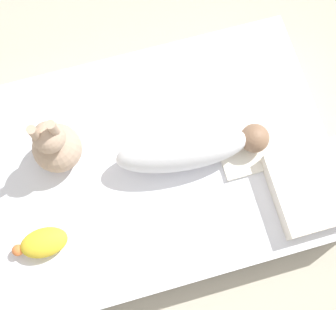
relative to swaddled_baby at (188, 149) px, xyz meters
name	(u,v)px	position (x,y,z in m)	size (l,w,h in m)	color
ground_plane	(156,175)	(0.13, -0.01, -0.31)	(12.00, 12.00, 0.00)	#B2A893
bed_mattress	(155,168)	(0.13, -0.01, -0.20)	(1.34, 0.94, 0.23)	white
burp_cloth	(250,147)	(-0.24, 0.03, -0.08)	(0.25, 0.21, 0.02)	white
swaddled_baby	(188,149)	(0.00, 0.00, 0.00)	(0.58, 0.20, 0.18)	white
pillow	(320,185)	(-0.43, 0.25, -0.05)	(0.35, 0.31, 0.08)	white
bunny_plush	(56,146)	(0.46, -0.13, 0.03)	(0.18, 0.18, 0.32)	tan
turtle_plush	(43,243)	(0.59, 0.18, -0.05)	(0.20, 0.10, 0.08)	yellow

